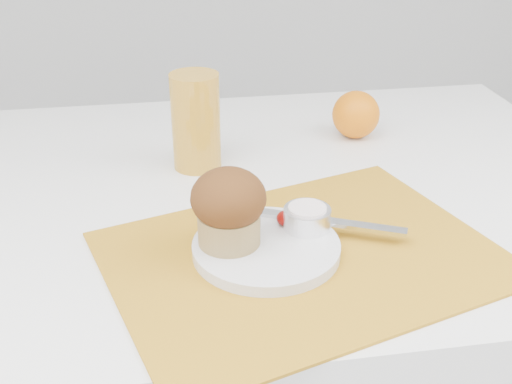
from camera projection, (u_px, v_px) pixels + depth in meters
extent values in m
cube|color=white|center=(242.00, 369.00, 1.16)|extent=(1.20, 0.80, 0.75)
cube|color=#B97D19|center=(303.00, 256.00, 0.81)|extent=(0.56, 0.47, 0.00)
cylinder|color=silver|center=(266.00, 248.00, 0.81)|extent=(0.24, 0.24, 0.01)
cylinder|color=white|center=(307.00, 218.00, 0.83)|extent=(0.07, 0.07, 0.03)
cylinder|color=white|center=(307.00, 209.00, 0.83)|extent=(0.06, 0.06, 0.01)
ellipsoid|color=#570402|center=(285.00, 218.00, 0.84)|extent=(0.02, 0.02, 0.02)
ellipsoid|color=#4E0203|center=(297.00, 219.00, 0.84)|extent=(0.02, 0.02, 0.02)
cube|color=silver|center=(329.00, 222.00, 0.85)|extent=(0.19, 0.10, 0.01)
sphere|color=orange|center=(356.00, 115.00, 1.14)|extent=(0.08, 0.08, 0.08)
cylinder|color=gold|center=(196.00, 122.00, 1.01)|extent=(0.10, 0.10, 0.16)
cylinder|color=#A58750|center=(229.00, 228.00, 0.80)|extent=(0.10, 0.10, 0.04)
ellipsoid|color=#321809|center=(228.00, 198.00, 0.78)|extent=(0.09, 0.09, 0.07)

